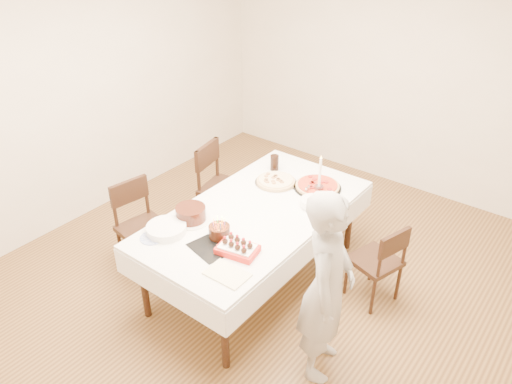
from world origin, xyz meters
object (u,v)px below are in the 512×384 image
Objects in this scene: cola_glass at (275,163)px; birthday_cake at (219,228)px; chair_left_savory at (225,189)px; taper_candle at (320,175)px; pasta_bowl at (312,202)px; dining_table at (256,246)px; person at (327,288)px; chair_left_dessert at (144,229)px; layer_cake at (191,214)px; chair_right_savory at (375,261)px; strawberry_box at (238,248)px; pizza_pepperoni at (317,186)px; pizza_white at (276,181)px.

cola_glass is 0.91× the size of birthday_cake.
chair_left_savory is at bearing 129.02° from birthday_cake.
pasta_bowl is at bearing -71.49° from taper_candle.
pasta_bowl reaches higher than dining_table.
person reaches higher than chair_left_savory.
chair_left_savory reaches higher than dining_table.
chair_left_dessert is 2.78× the size of layer_cake.
taper_candle is at bearing 108.51° from pasta_bowl.
chair_right_savory is 1.27m from strawberry_box.
person is at bearing -1.64° from layer_cake.
strawberry_box is at bearing -65.91° from cola_glass.
layer_cake reaches higher than pizza_pepperoni.
chair_left_savory reaches higher than strawberry_box.
pizza_white reaches higher than dining_table.
pizza_white and pizza_pepperoni have the same top height.
chair_left_dessert is at bearing -116.37° from cola_glass.
chair_right_savory is 0.73m from pasta_bowl.
strawberry_box reaches higher than pasta_bowl.
chair_right_savory is 3.81× the size of pasta_bowl.
person is (1.75, -0.95, 0.29)m from chair_left_savory.
chair_right_savory is at bearing -12.56° from taper_candle.
chair_left_dessert reaches higher than dining_table.
pasta_bowl reaches higher than pizza_white.
cola_glass reaches higher than chair_left_dessert.
chair_left_dessert is at bearing -145.56° from pasta_bowl.
chair_left_savory is at bearing 41.54° from person.
strawberry_box is at bearing 74.73° from person.
person is at bearing 4.80° from strawberry_box.
strawberry_box is at bearing -69.42° from pizza_white.
pizza_white is at bearing 171.79° from chair_left_savory.
chair_right_savory is at bearing 7.33° from pasta_bowl.
chair_left_savory reaches higher than pizza_white.
birthday_cake is (-0.26, -1.07, -0.10)m from taper_candle.
pizza_white is at bearing -51.30° from cola_glass.
cola_glass is (0.45, 0.24, 0.35)m from chair_left_savory.
chair_left_dessert is (-1.86, -0.94, 0.05)m from chair_right_savory.
chair_left_savory is at bearing -169.02° from pizza_pepperoni.
chair_left_dessert is (-0.15, -0.97, -0.03)m from chair_left_savory.
birthday_cake is (-0.95, -0.92, 0.45)m from chair_right_savory.
chair_left_savory is 0.68m from pizza_white.
dining_table is 1.17m from person.
taper_candle is (-0.69, 0.15, 0.54)m from chair_right_savory.
chair_right_savory reaches higher than dining_table.
dining_table is 2.70× the size of chair_right_savory.
strawberry_box is (0.39, -1.04, 0.02)m from pizza_white.
person reaches higher than strawberry_box.
dining_table is 1.04m from chair_left_dessert.
birthday_cake is at bearing -89.17° from dining_table.
person is at bearing 140.98° from chair_left_savory.
person is 1.30m from taper_candle.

